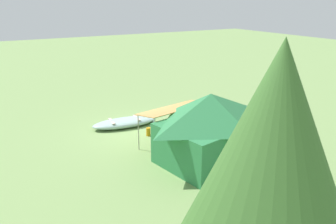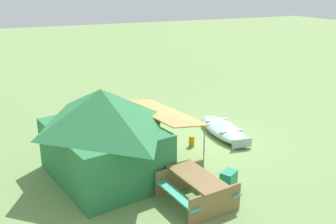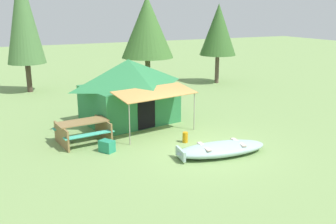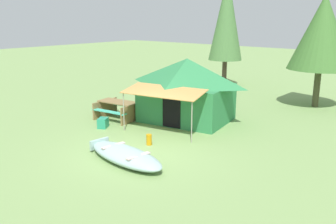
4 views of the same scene
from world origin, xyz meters
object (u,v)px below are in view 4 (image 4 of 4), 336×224
at_px(cooler_box, 103,123).
at_px(pine_tree_back_right, 227,17).
at_px(picnic_table, 118,108).
at_px(fuel_can, 149,140).
at_px(beached_rowboat, 125,155).
at_px(pine_tree_far_center, 323,32).
at_px(canvas_cabin_tent, 187,89).

relative_size(cooler_box, pine_tree_back_right, 0.07).
height_order(cooler_box, pine_tree_back_right, pine_tree_back_right).
relative_size(picnic_table, fuel_can, 5.08).
bearing_deg(beached_rowboat, pine_tree_far_center, 79.41).
relative_size(pine_tree_back_right, pine_tree_far_center, 1.29).
xyz_separation_m(cooler_box, fuel_can, (2.68, -0.30, -0.01)).
relative_size(canvas_cabin_tent, pine_tree_far_center, 0.85).
xyz_separation_m(beached_rowboat, cooler_box, (-3.13, 1.82, -0.01)).
distance_m(picnic_table, cooler_box, 1.35).
bearing_deg(pine_tree_back_right, beached_rowboat, -71.20).
height_order(beached_rowboat, pine_tree_far_center, pine_tree_far_center).
height_order(canvas_cabin_tent, fuel_can, canvas_cabin_tent).
bearing_deg(picnic_table, pine_tree_far_center, 53.28).
height_order(beached_rowboat, picnic_table, picnic_table).
height_order(cooler_box, fuel_can, cooler_box).
distance_m(cooler_box, pine_tree_far_center, 10.57).
distance_m(fuel_can, pine_tree_far_center, 9.85).
bearing_deg(cooler_box, beached_rowboat, -30.22).
relative_size(beached_rowboat, pine_tree_far_center, 0.59).
bearing_deg(pine_tree_far_center, beached_rowboat, -100.59).
xyz_separation_m(beached_rowboat, pine_tree_back_right, (-4.25, 12.49, 3.88)).
bearing_deg(fuel_can, pine_tree_back_right, 109.11).
xyz_separation_m(beached_rowboat, pine_tree_far_center, (1.96, 10.49, 3.25)).
bearing_deg(canvas_cabin_tent, pine_tree_back_right, 110.77).
distance_m(beached_rowboat, pine_tree_far_center, 11.16).
xyz_separation_m(canvas_cabin_tent, pine_tree_back_right, (-2.96, 7.80, 2.77)).
bearing_deg(canvas_cabin_tent, pine_tree_far_center, 60.70).
xyz_separation_m(picnic_table, fuel_can, (3.13, -1.54, -0.28)).
height_order(pine_tree_back_right, pine_tree_far_center, pine_tree_back_right).
bearing_deg(fuel_can, picnic_table, 153.81).
distance_m(fuel_can, pine_tree_back_right, 12.25).
xyz_separation_m(canvas_cabin_tent, pine_tree_far_center, (3.26, 5.80, 2.14)).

